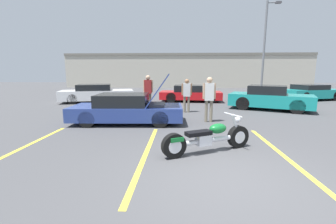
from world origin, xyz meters
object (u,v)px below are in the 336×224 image
object	(u,v)px
motorcycle	(208,138)
spectator_midground	(148,89)
spectator_by_show_car	(209,95)
parked_car_left_row	(97,93)
show_car_hood_open	(127,109)
parked_car_right_row	(311,92)
light_pole	(265,45)
spectator_near_motorcycle	(187,93)
parked_car_mid_right_row	(269,98)
parked_car_mid_left_row	(190,94)

from	to	relation	value
motorcycle	spectator_midground	distance (m)	6.75
motorcycle	spectator_by_show_car	world-z (taller)	spectator_by_show_car
parked_car_left_row	spectator_midground	size ratio (longest dim) A/B	2.72
motorcycle	show_car_hood_open	bearing A→B (deg)	104.36
parked_car_right_row	light_pole	bearing A→B (deg)	103.43
light_pole	spectator_near_motorcycle	xyz separation A→B (m)	(-6.93, -9.04, -3.31)
parked_car_left_row	spectator_by_show_car	xyz separation A→B (m)	(6.81, -5.88, 0.51)
light_pole	show_car_hood_open	xyz separation A→B (m)	(-9.36, -11.57, -3.74)
light_pole	spectator_midground	bearing A→B (deg)	-136.36
light_pole	spectator_by_show_car	distance (m)	13.18
parked_car_mid_right_row	parked_car_right_row	world-z (taller)	parked_car_mid_right_row
parked_car_mid_right_row	parked_car_left_row	bearing A→B (deg)	-169.55
motorcycle	spectator_near_motorcycle	distance (m)	5.81
spectator_midground	parked_car_mid_left_row	bearing A→B (deg)	58.18
parked_car_mid_right_row	parked_car_left_row	world-z (taller)	parked_car_mid_right_row
parked_car_left_row	parked_car_right_row	xyz separation A→B (m)	(15.14, 1.82, -0.02)
parked_car_mid_right_row	spectator_by_show_car	size ratio (longest dim) A/B	2.46
spectator_midground	motorcycle	bearing A→B (deg)	-69.26
parked_car_right_row	spectator_by_show_car	world-z (taller)	spectator_by_show_car
parked_car_right_row	spectator_near_motorcycle	world-z (taller)	spectator_near_motorcycle
parked_car_mid_right_row	parked_car_left_row	xyz separation A→B (m)	(-10.48, 2.60, -0.04)
show_car_hood_open	parked_car_mid_left_row	bearing A→B (deg)	65.40
motorcycle	parked_car_left_row	size ratio (longest dim) A/B	0.46
parked_car_mid_left_row	motorcycle	bearing A→B (deg)	-87.34
parked_car_right_row	parked_car_left_row	bearing A→B (deg)	168.08
motorcycle	spectator_midground	world-z (taller)	spectator_midground
spectator_near_motorcycle	motorcycle	bearing A→B (deg)	-86.42
parked_car_left_row	parked_car_right_row	bearing A→B (deg)	-8.68
parked_car_mid_left_row	parked_car_left_row	distance (m)	6.37
light_pole	parked_car_right_row	size ratio (longest dim) A/B	1.65
motorcycle	parked_car_mid_right_row	distance (m)	8.01
light_pole	motorcycle	bearing A→B (deg)	-113.95
parked_car_left_row	motorcycle	bearing A→B (deg)	-71.67
show_car_hood_open	parked_car_left_row	bearing A→B (deg)	117.23
parked_car_mid_right_row	show_car_hood_open	bearing A→B (deg)	-128.06
light_pole	show_car_hood_open	distance (m)	15.35
parked_car_left_row	parked_car_mid_right_row	bearing A→B (deg)	-29.48
motorcycle	parked_car_mid_left_row	xyz separation A→B (m)	(0.00, 10.10, 0.17)
show_car_hood_open	motorcycle	bearing A→B (deg)	-51.65
light_pole	parked_car_left_row	distance (m)	14.47
parked_car_mid_left_row	parked_car_left_row	size ratio (longest dim) A/B	0.84
light_pole	motorcycle	xyz separation A→B (m)	(-6.57, -14.80, -3.93)
spectator_near_motorcycle	spectator_midground	distance (m)	2.08
parked_car_right_row	spectator_near_motorcycle	bearing A→B (deg)	-167.77
spectator_near_motorcycle	spectator_midground	world-z (taller)	spectator_midground
show_car_hood_open	parked_car_right_row	size ratio (longest dim) A/B	0.93
motorcycle	show_car_hood_open	xyz separation A→B (m)	(-2.79, 3.23, 0.19)
parked_car_mid_left_row	parked_car_right_row	distance (m)	8.87
show_car_hood_open	parked_car_mid_right_row	xyz separation A→B (m)	(6.93, 3.61, 0.06)
motorcycle	light_pole	bearing A→B (deg)	39.60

